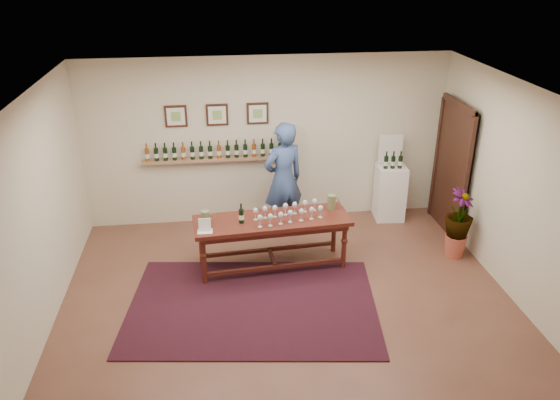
{
  "coord_description": "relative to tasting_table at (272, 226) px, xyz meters",
  "views": [
    {
      "loc": [
        -0.87,
        -6.06,
        4.29
      ],
      "look_at": [
        0.0,
        0.8,
        1.1
      ],
      "focal_mm": 35.0,
      "sensor_mm": 36.0,
      "label": 1
    }
  ],
  "objects": [
    {
      "name": "ground",
      "position": [
        0.11,
        -0.85,
        -0.67
      ],
      "size": [
        6.0,
        6.0,
        0.0
      ],
      "primitive_type": "plane",
      "color": "brown",
      "rests_on": "ground"
    },
    {
      "name": "person",
      "position": [
        0.3,
        1.02,
        0.28
      ],
      "size": [
        0.81,
        0.68,
        1.9
      ],
      "primitive_type": "imported",
      "rotation": [
        0.0,
        0.0,
        3.53
      ],
      "color": "#354C7D",
      "rests_on": "ground"
    },
    {
      "name": "pitcher_left",
      "position": [
        -0.94,
        -0.06,
        0.22
      ],
      "size": [
        0.14,
        0.14,
        0.21
      ],
      "primitive_type": null,
      "rotation": [
        0.0,
        0.0,
        -0.07
      ],
      "color": "#666B42",
      "rests_on": "tasting_table"
    },
    {
      "name": "potted_plant",
      "position": [
        2.8,
        -0.04,
        -0.12
      ],
      "size": [
        0.71,
        0.71,
        0.95
      ],
      "rotation": [
        0.0,
        0.0,
        0.73
      ],
      "color": "#B2503B",
      "rests_on": "ground"
    },
    {
      "name": "display_pedestal",
      "position": [
        2.19,
        1.36,
        -0.19
      ],
      "size": [
        0.51,
        0.51,
        0.95
      ],
      "primitive_type": "cube",
      "rotation": [
        0.0,
        0.0,
        -0.07
      ],
      "color": "white",
      "rests_on": "ground"
    },
    {
      "name": "pedestal_bottles",
      "position": [
        2.18,
        1.29,
        0.45
      ],
      "size": [
        0.34,
        0.11,
        0.33
      ],
      "primitive_type": null,
      "rotation": [
        0.0,
        0.0,
        -0.07
      ],
      "color": "black",
      "rests_on": "display_pedestal"
    },
    {
      "name": "info_sign",
      "position": [
        2.18,
        1.47,
        0.56
      ],
      "size": [
        0.4,
        0.05,
        0.55
      ],
      "primitive_type": "cube",
      "rotation": [
        0.0,
        0.0,
        -0.07
      ],
      "color": "silver",
      "rests_on": "display_pedestal"
    },
    {
      "name": "table_glasses",
      "position": [
        0.23,
        -0.02,
        0.22
      ],
      "size": [
        1.44,
        0.62,
        0.19
      ],
      "primitive_type": null,
      "rotation": [
        0.0,
        0.0,
        0.22
      ],
      "color": "silver",
      "rests_on": "tasting_table"
    },
    {
      "name": "rug",
      "position": [
        -0.37,
        -0.95,
        -0.66
      ],
      "size": [
        3.49,
        2.56,
        0.02
      ],
      "primitive_type": "cube",
      "rotation": [
        0.0,
        0.0,
        -0.13
      ],
      "color": "#4E130D",
      "rests_on": "ground"
    },
    {
      "name": "menu_card",
      "position": [
        -0.95,
        -0.25,
        0.21
      ],
      "size": [
        0.21,
        0.15,
        0.18
      ],
      "primitive_type": "cube",
      "rotation": [
        0.0,
        0.0,
        -0.02
      ],
      "color": "silver",
      "rests_on": "tasting_table"
    },
    {
      "name": "pitcher_right",
      "position": [
        0.9,
        0.2,
        0.23
      ],
      "size": [
        0.16,
        0.16,
        0.23
      ],
      "primitive_type": null,
      "rotation": [
        0.0,
        0.0,
        0.16
      ],
      "color": "#666B42",
      "rests_on": "tasting_table"
    },
    {
      "name": "room_shell",
      "position": [
        2.22,
        1.01,
        0.45
      ],
      "size": [
        6.0,
        6.0,
        6.0
      ],
      "color": "beige",
      "rests_on": "ground"
    },
    {
      "name": "table_bottles",
      "position": [
        -0.45,
        -0.03,
        0.28
      ],
      "size": [
        0.34,
        0.24,
        0.33
      ],
      "primitive_type": null,
      "rotation": [
        0.0,
        0.0,
        0.24
      ],
      "color": "black",
      "rests_on": "tasting_table"
    },
    {
      "name": "tasting_table",
      "position": [
        0.0,
        0.0,
        0.0
      ],
      "size": [
        2.28,
        0.88,
        0.79
      ],
      "rotation": [
        0.0,
        0.0,
        0.08
      ],
      "color": "#431410",
      "rests_on": "ground"
    }
  ]
}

